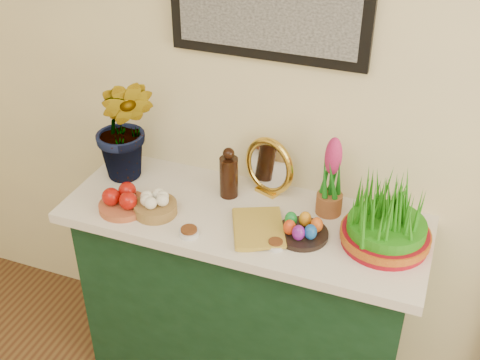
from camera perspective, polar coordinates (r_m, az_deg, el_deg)
name	(u,v)px	position (r m, az deg, el deg)	size (l,w,h in m)	color
sideboard	(244,302)	(2.60, 0.40, -11.46)	(1.30, 0.45, 0.85)	#133520
tablecloth	(245,217)	(2.32, 0.44, -3.54)	(1.40, 0.55, 0.04)	silver
hyacinth_green	(123,111)	(2.42, -11.02, 6.42)	(0.30, 0.26, 0.61)	#176F18
apple_bowl	(123,200)	(2.35, -11.04, -1.90)	(0.21, 0.21, 0.10)	#A95230
garlic_basket	(155,205)	(2.30, -8.04, -2.35)	(0.20, 0.20, 0.09)	olive
vinegar_cruet	(229,175)	(2.36, -1.07, 0.50)	(0.07, 0.07, 0.21)	black
mirror	(269,167)	(2.37, 2.77, 1.25)	(0.24, 0.13, 0.24)	gold
book	(233,229)	(2.20, -0.63, -4.63)	(0.16, 0.24, 0.03)	#B39434
spice_dish_left	(189,232)	(2.20, -4.86, -4.93)	(0.07, 0.07, 0.03)	silver
spice_dish_right	(276,244)	(2.14, 3.39, -6.11)	(0.06, 0.06, 0.03)	silver
egg_plate	(302,230)	(2.18, 5.88, -4.71)	(0.22, 0.22, 0.08)	black
hyacinth_pink	(331,180)	(2.25, 8.64, -0.01)	(0.10, 0.10, 0.33)	brown
wheatgrass_sabzeh	(388,217)	(2.15, 13.85, -3.46)	(0.32, 0.32, 0.26)	maroon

